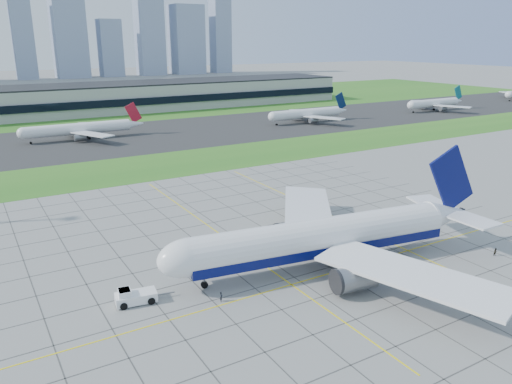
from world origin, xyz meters
TOP-DOWN VIEW (x-y plane):
  - ground at (0.00, 0.00)m, footprint 1400.00×1400.00m
  - grass_median at (0.00, 90.00)m, footprint 700.00×35.00m
  - asphalt_taxiway at (0.00, 145.00)m, footprint 700.00×75.00m
  - grass_far at (0.00, 255.00)m, footprint 700.00×145.00m
  - apron_markings at (0.43, 11.09)m, footprint 120.00×130.00m
  - terminal at (40.00, 229.87)m, footprint 260.00×43.00m
  - airliner at (-0.90, 1.24)m, footprint 64.77×65.18m
  - pushback_tug at (-34.93, 5.64)m, footprint 9.50×4.06m
  - crew_near at (-22.86, -1.00)m, footprint 0.70×0.74m
  - crew_far at (30.60, -12.37)m, footprint 0.88×0.75m
  - distant_jet_1 at (-11.84, 150.28)m, footprint 48.64×42.66m
  - distant_jet_2 at (96.11, 137.69)m, footprint 45.66×42.66m
  - distant_jet_3 at (185.82, 134.33)m, footprint 43.02×42.66m

SIDE VIEW (x-z plane):
  - ground at x=0.00m, z-range 0.00..0.00m
  - apron_markings at x=0.43m, z-range 0.00..0.03m
  - grass_median at x=0.00m, z-range 0.00..0.04m
  - grass_far at x=0.00m, z-range 0.00..0.04m
  - asphalt_taxiway at x=0.00m, z-range 0.01..0.05m
  - crew_far at x=30.60m, z-range 0.00..1.60m
  - crew_near at x=-22.86m, z-range 0.00..1.69m
  - pushback_tug at x=-34.93m, z-range -0.14..2.46m
  - distant_jet_3 at x=185.82m, z-range -2.55..11.52m
  - distant_jet_2 at x=96.11m, z-range -2.55..11.53m
  - distant_jet_1 at x=-11.84m, z-range -2.55..11.53m
  - airliner at x=-0.90m, z-range -4.64..15.83m
  - terminal at x=40.00m, z-range -0.01..15.79m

